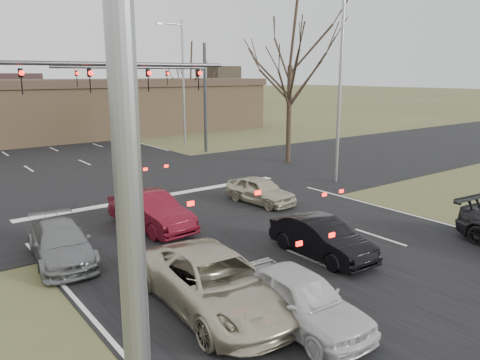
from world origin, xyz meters
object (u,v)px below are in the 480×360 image
(car_black_hatch, at_px, (322,238))
(car_grey_ahead, at_px, (61,243))
(car_red_ahead, at_px, (151,211))
(building, at_px, (52,109))
(car_silver_ahead, at_px, (260,190))
(mast_arm_near, at_px, (39,92))
(car_silver_suv, at_px, (216,282))
(mast_arm_far, at_px, (171,85))
(streetlight_right_far, at_px, (181,76))
(streetlight_right_near, at_px, (338,78))
(car_white_sedan, at_px, (300,298))
(streetlight_left, at_px, (151,105))

(car_black_hatch, bearing_deg, car_grey_ahead, 147.89)
(car_red_ahead, bearing_deg, car_black_hatch, -66.48)
(building, xyz_separation_m, car_silver_ahead, (1.00, -28.81, -2.06))
(mast_arm_near, bearing_deg, car_silver_suv, -84.33)
(car_red_ahead, distance_m, car_silver_ahead, 5.64)
(car_silver_suv, height_order, car_silver_ahead, car_silver_suv)
(car_black_hatch, xyz_separation_m, car_red_ahead, (-3.14, 5.80, 0.07))
(car_silver_suv, bearing_deg, mast_arm_far, 67.79)
(mast_arm_near, distance_m, car_black_hatch, 12.30)
(car_black_hatch, bearing_deg, streetlight_right_far, 72.04)
(building, xyz_separation_m, streetlight_right_far, (7.32, -11.00, 2.92))
(mast_arm_near, bearing_deg, streetlight_right_near, -12.05)
(car_red_ahead, bearing_deg, mast_arm_far, 53.15)
(mast_arm_far, bearing_deg, mast_arm_near, -138.78)
(car_white_sedan, distance_m, car_red_ahead, 8.45)
(mast_arm_far, height_order, streetlight_left, streetlight_left)
(car_grey_ahead, bearing_deg, car_silver_suv, -61.51)
(streetlight_right_far, height_order, car_silver_ahead, streetlight_right_far)
(mast_arm_near, xyz_separation_m, car_red_ahead, (2.60, -4.13, -4.37))
(car_black_hatch, xyz_separation_m, car_silver_ahead, (2.49, 6.12, -0.02))
(mast_arm_near, height_order, car_black_hatch, mast_arm_near)
(car_silver_ahead, bearing_deg, car_red_ahead, 177.77)
(car_grey_ahead, relative_size, car_silver_ahead, 1.15)
(building, xyz_separation_m, car_black_hatch, (-1.49, -34.93, -2.04))
(car_silver_ahead, bearing_deg, streetlight_left, -137.36)
(streetlight_left, bearing_deg, car_black_hatch, 37.14)
(mast_arm_far, relative_size, car_silver_ahead, 3.11)
(mast_arm_near, distance_m, car_red_ahead, 6.55)
(car_white_sedan, bearing_deg, car_silver_suv, 125.79)
(mast_arm_near, bearing_deg, car_grey_ahead, -101.58)
(mast_arm_far, height_order, car_white_sedan, mast_arm_far)
(building, distance_m, streetlight_left, 43.47)
(streetlight_right_near, distance_m, car_red_ahead, 12.50)
(car_silver_suv, bearing_deg, streetlight_right_near, 35.16)
(streetlight_right_far, bearing_deg, car_white_sedan, -114.88)
(building, height_order, car_grey_ahead, building)
(mast_arm_far, xyz_separation_m, car_red_ahead, (-8.81, -14.13, -4.32))
(building, relative_size, car_black_hatch, 11.10)
(car_red_ahead, bearing_deg, streetlight_left, -120.60)
(mast_arm_far, bearing_deg, car_white_sedan, -112.14)
(car_grey_ahead, height_order, car_red_ahead, car_red_ahead)
(mast_arm_near, height_order, car_grey_ahead, mast_arm_near)
(building, bearing_deg, mast_arm_near, -106.13)
(building, height_order, car_silver_ahead, building)
(streetlight_right_far, bearing_deg, streetlight_right_near, -91.68)
(mast_arm_far, relative_size, car_silver_suv, 2.14)
(streetlight_right_far, relative_size, car_silver_ahead, 2.80)
(streetlight_left, xyz_separation_m, streetlight_right_far, (18.14, 31.00, 0.00))
(building, height_order, car_silver_suv, building)
(streetlight_right_near, bearing_deg, car_white_sedan, -141.02)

